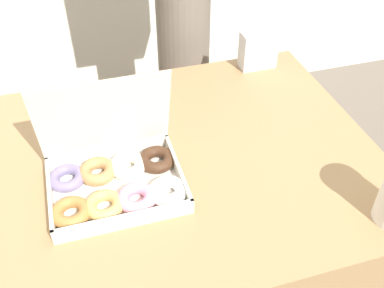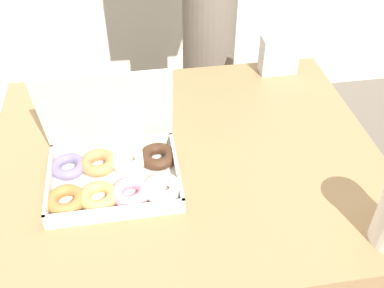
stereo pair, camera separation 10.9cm
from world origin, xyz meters
The scene contains 3 objects.
table centered at (0.00, 0.00, 0.38)m, with size 1.03×0.86×0.76m.
donut_box centered at (-0.19, -0.07, 0.80)m, with size 0.35×0.25×0.28m.
napkin_holder centered at (0.36, 0.36, 0.82)m, with size 0.12×0.06×0.12m.
Camera 1 is at (-0.23, -0.85, 1.55)m, focal length 42.00 mm.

